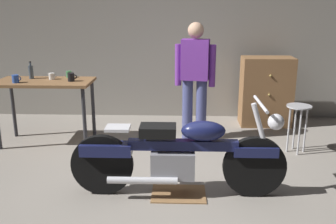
{
  "coord_description": "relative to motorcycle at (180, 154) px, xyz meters",
  "views": [
    {
      "loc": [
        0.21,
        -3.73,
        1.92
      ],
      "look_at": [
        0.06,
        0.7,
        0.65
      ],
      "focal_mm": 40.85,
      "sensor_mm": 36.0,
      "label": 1
    }
  ],
  "objects": [
    {
      "name": "ground_plane",
      "position": [
        -0.2,
        0.14,
        -0.45
      ],
      "size": [
        12.0,
        12.0,
        0.0
      ],
      "primitive_type": "plane",
      "color": "gray"
    },
    {
      "name": "back_wall",
      "position": [
        -0.2,
        2.94,
        1.1
      ],
      "size": [
        8.0,
        0.12,
        3.1
      ],
      "primitive_type": "cube",
      "color": "gray",
      "rests_on": "ground_plane"
    },
    {
      "name": "workbench",
      "position": [
        -1.86,
        1.47,
        0.34
      ],
      "size": [
        1.3,
        0.64,
        0.9
      ],
      "color": "brown",
      "rests_on": "ground_plane"
    },
    {
      "name": "motorcycle",
      "position": [
        0.0,
        0.0,
        0.0
      ],
      "size": [
        2.19,
        0.6,
        1.0
      ],
      "rotation": [
        0.0,
        0.0,
        0.0
      ],
      "color": "black",
      "rests_on": "ground_plane"
    },
    {
      "name": "person_standing",
      "position": [
        0.2,
        1.72,
        0.48
      ],
      "size": [
        0.56,
        0.28,
        1.67
      ],
      "rotation": [
        0.0,
        0.0,
        2.98
      ],
      "color": "#484D82",
      "rests_on": "ground_plane"
    },
    {
      "name": "shop_stool",
      "position": [
        1.54,
        1.24,
        0.05
      ],
      "size": [
        0.32,
        0.32,
        0.64
      ],
      "color": "#B2B2B7",
      "rests_on": "ground_plane"
    },
    {
      "name": "wooden_dresser",
      "position": [
        1.37,
        2.44,
        0.1
      ],
      "size": [
        0.8,
        0.47,
        1.1
      ],
      "color": "brown",
      "rests_on": "ground_plane"
    },
    {
      "name": "drip_tray",
      "position": [
        -0.01,
        0.0,
        -0.44
      ],
      "size": [
        0.56,
        0.4,
        0.01
      ],
      "primitive_type": "cube",
      "color": "olive",
      "rests_on": "ground_plane"
    },
    {
      "name": "mug_white_ceramic",
      "position": [
        -1.78,
        1.56,
        0.5
      ],
      "size": [
        0.11,
        0.08,
        0.09
      ],
      "color": "white",
      "rests_on": "workbench"
    },
    {
      "name": "mug_black_matte",
      "position": [
        -1.47,
        1.43,
        0.51
      ],
      "size": [
        0.13,
        0.09,
        0.11
      ],
      "color": "black",
      "rests_on": "workbench"
    },
    {
      "name": "mug_green_speckled",
      "position": [
        -1.58,
        1.7,
        0.5
      ],
      "size": [
        0.11,
        0.08,
        0.09
      ],
      "color": "#3D7F4C",
      "rests_on": "workbench"
    },
    {
      "name": "mug_blue_enamel",
      "position": [
        -2.18,
        1.31,
        0.5
      ],
      "size": [
        0.12,
        0.09,
        0.1
      ],
      "color": "#2D51AD",
      "rests_on": "workbench"
    },
    {
      "name": "bottle",
      "position": [
        -2.08,
        1.6,
        0.55
      ],
      "size": [
        0.06,
        0.06,
        0.24
      ],
      "color": "#3F4C59",
      "rests_on": "workbench"
    }
  ]
}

